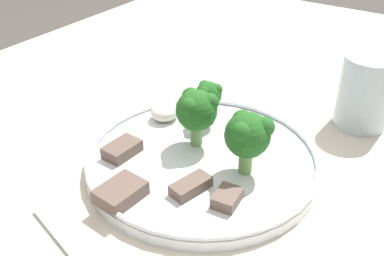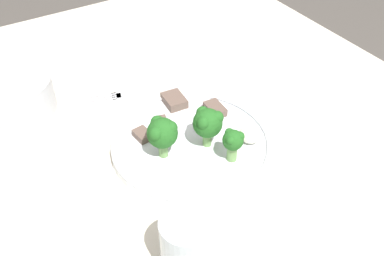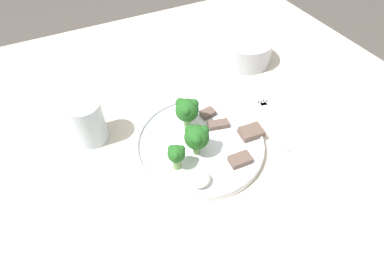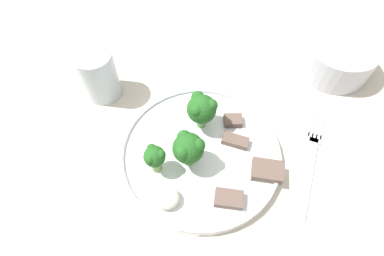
{
  "view_description": "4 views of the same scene",
  "coord_description": "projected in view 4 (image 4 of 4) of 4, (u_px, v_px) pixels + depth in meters",
  "views": [
    {
      "loc": [
        0.39,
        0.17,
        1.03
      ],
      "look_at": [
        0.05,
        -0.06,
        0.78
      ],
      "focal_mm": 42.0,
      "sensor_mm": 36.0,
      "label": 1
    },
    {
      "loc": [
        -0.42,
        0.23,
        1.23
      ],
      "look_at": [
        0.04,
        -0.05,
        0.77
      ],
      "focal_mm": 42.0,
      "sensor_mm": 36.0,
      "label": 2
    },
    {
      "loc": [
        -0.15,
        -0.4,
        1.2
      ],
      "look_at": [
        0.03,
        -0.04,
        0.77
      ],
      "focal_mm": 28.0,
      "sensor_mm": 36.0,
      "label": 3
    },
    {
      "loc": [
        0.05,
        -0.28,
        1.17
      ],
      "look_at": [
        0.03,
        -0.02,
        0.76
      ],
      "focal_mm": 28.0,
      "sensor_mm": 36.0,
      "label": 4
    }
  ],
  "objects": [
    {
      "name": "broccoli_floret_center_left",
      "position": [
        188.0,
        148.0,
        0.44
      ],
      "size": [
        0.05,
        0.05,
        0.07
      ],
      "color": "#709E56",
      "rests_on": "dinner_plate"
    },
    {
      "name": "fork",
      "position": [
        310.0,
        161.0,
        0.49
      ],
      "size": [
        0.07,
        0.2,
        0.0
      ],
      "color": "silver",
      "rests_on": "table"
    },
    {
      "name": "meat_slice_rear_slice",
      "position": [
        267.0,
        171.0,
        0.46
      ],
      "size": [
        0.05,
        0.04,
        0.02
      ],
      "color": "brown",
      "rests_on": "dinner_plate"
    },
    {
      "name": "broccoli_floret_near_rim_left",
      "position": [
        202.0,
        108.0,
        0.48
      ],
      "size": [
        0.05,
        0.05,
        0.07
      ],
      "color": "#709E56",
      "rests_on": "dinner_plate"
    },
    {
      "name": "table",
      "position": [
        179.0,
        150.0,
        0.6
      ],
      "size": [
        1.28,
        1.08,
        0.72
      ],
      "color": "beige",
      "rests_on": "ground_plane"
    },
    {
      "name": "broccoli_floret_back_left",
      "position": [
        155.0,
        157.0,
        0.44
      ],
      "size": [
        0.03,
        0.03,
        0.06
      ],
      "color": "#709E56",
      "rests_on": "dinner_plate"
    },
    {
      "name": "cream_bowl",
      "position": [
        337.0,
        59.0,
        0.58
      ],
      "size": [
        0.14,
        0.14,
        0.06
      ],
      "color": "#B7BCC6",
      "rests_on": "table"
    },
    {
      "name": "meat_slice_front_slice",
      "position": [
        235.0,
        141.0,
        0.49
      ],
      "size": [
        0.05,
        0.03,
        0.01
      ],
      "color": "brown",
      "rests_on": "dinner_plate"
    },
    {
      "name": "drinking_glass",
      "position": [
        100.0,
        77.0,
        0.54
      ],
      "size": [
        0.07,
        0.07,
        0.09
      ],
      "color": "#B2C1CC",
      "rests_on": "table"
    },
    {
      "name": "dinner_plate",
      "position": [
        201.0,
        153.0,
        0.49
      ],
      "size": [
        0.26,
        0.26,
        0.02
      ],
      "color": "white",
      "rests_on": "table"
    },
    {
      "name": "meat_slice_middle_slice",
      "position": [
        229.0,
        199.0,
        0.44
      ],
      "size": [
        0.04,
        0.03,
        0.01
      ],
      "color": "brown",
      "rests_on": "dinner_plate"
    },
    {
      "name": "sauce_dollop",
      "position": [
        166.0,
        198.0,
        0.44
      ],
      "size": [
        0.04,
        0.03,
        0.02
      ],
      "color": "silver",
      "rests_on": "dinner_plate"
    },
    {
      "name": "meat_slice_edge_slice",
      "position": [
        233.0,
        121.0,
        0.51
      ],
      "size": [
        0.03,
        0.03,
        0.01
      ],
      "color": "brown",
      "rests_on": "dinner_plate"
    },
    {
      "name": "ground_plane",
      "position": [
        185.0,
        230.0,
        1.14
      ],
      "size": [
        8.0,
        8.0,
        0.0
      ],
      "primitive_type": "plane",
      "color": "#4C4742"
    }
  ]
}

